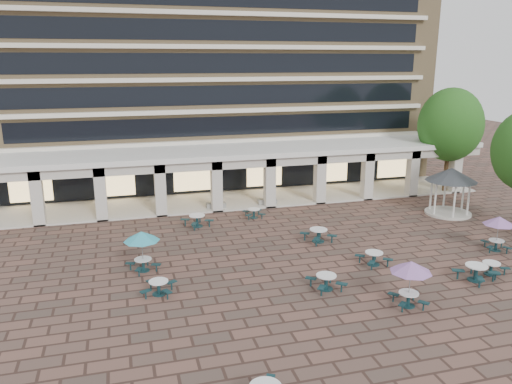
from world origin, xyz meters
TOP-DOWN VIEW (x-y plane):
  - ground at (0.00, 0.00)m, footprint 120.00×120.00m
  - apartment_building at (0.00, 25.47)m, footprint 40.00×15.50m
  - retail_arcade at (0.00, 14.80)m, footprint 42.00×6.60m
  - picnic_table_2 at (8.61, -3.54)m, footprint 2.30×2.30m
  - picnic_table_4 at (-8.20, 2.39)m, footprint 1.97×1.97m
  - picnic_table_5 at (0.60, -2.40)m, footprint 1.86×1.86m
  - picnic_table_6 at (3.61, -5.11)m, footprint 1.96×1.96m
  - picnic_table_7 at (9.91, -3.13)m, footprint 1.91×1.91m
  - picnic_table_8 at (-7.62, -0.73)m, footprint 1.92×1.92m
  - picnic_table_9 at (2.84, 4.08)m, footprint 2.19×2.19m
  - picnic_table_10 at (4.45, -0.22)m, footprint 1.87×1.87m
  - picnic_table_11 at (12.70, -0.24)m, footprint 1.86×1.86m
  - picnic_table_12 at (-4.16, 9.14)m, footprint 2.27×2.27m
  - picnic_table_13 at (0.18, 10.00)m, footprint 1.55×1.55m
  - gazebo at (14.55, 6.99)m, footprint 3.77×3.77m
  - tree_east_c at (18.29, 12.71)m, footprint 5.43×5.43m
  - planter_left at (-2.09, 12.90)m, footprint 1.50×0.86m
  - planter_right at (2.07, 12.90)m, footprint 1.50×0.70m

SIDE VIEW (x-z plane):
  - ground at x=0.00m, z-range 0.00..0.00m
  - picnic_table_13 at x=0.18m, z-range 0.07..0.74m
  - picnic_table_7 at x=9.91m, z-range 0.07..0.76m
  - picnic_table_8 at x=-7.62m, z-range 0.07..0.80m
  - picnic_table_10 at x=4.45m, z-range 0.07..0.83m
  - picnic_table_5 at x=0.60m, z-range 0.08..0.85m
  - picnic_table_12 at x=-4.16m, z-range 0.08..0.91m
  - picnic_table_9 at x=2.84m, z-range 0.08..0.93m
  - picnic_table_2 at x=8.61m, z-range 0.08..0.94m
  - planter_right at x=2.07m, z-range -0.11..1.20m
  - planter_left at x=-2.09m, z-range -0.09..1.26m
  - picnic_table_11 at x=12.70m, z-range 0.75..2.90m
  - picnic_table_6 at x=3.61m, z-range 0.79..3.05m
  - picnic_table_4 at x=-8.20m, z-range 0.80..3.07m
  - gazebo at x=14.55m, z-range 0.89..4.40m
  - retail_arcade at x=0.00m, z-range 0.80..5.20m
  - tree_east_c at x=18.29m, z-range 1.39..10.44m
  - apartment_building at x=0.00m, z-range 0.00..25.20m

